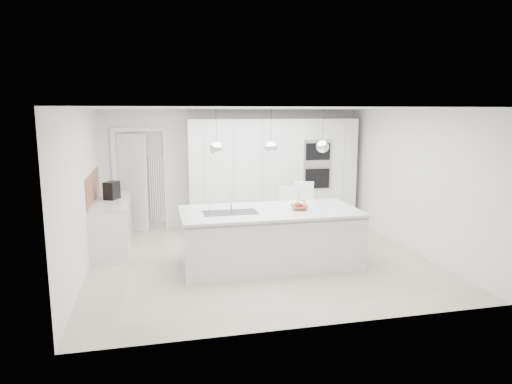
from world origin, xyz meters
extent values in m
plane|color=#BAB098|center=(0.00, 0.00, 0.00)|extent=(5.50, 5.50, 0.00)
plane|color=white|center=(0.00, 2.50, 1.25)|extent=(5.50, 0.00, 5.50)
plane|color=white|center=(-2.75, 0.00, 1.25)|extent=(0.00, 5.00, 5.00)
plane|color=white|center=(0.00, 0.00, 2.50)|extent=(5.50, 5.50, 0.00)
cube|color=white|center=(0.80, 2.20, 1.15)|extent=(3.60, 0.60, 2.30)
cube|color=white|center=(-2.20, 2.42, 1.00)|extent=(0.76, 0.38, 2.00)
cube|color=white|center=(-2.45, 1.20, 0.43)|extent=(0.60, 1.80, 0.86)
cube|color=silver|center=(-2.45, 1.20, 0.88)|extent=(0.62, 1.82, 0.04)
cube|color=#A1633E|center=(-2.74, 1.20, 1.15)|extent=(0.02, 1.80, 0.50)
cube|color=white|center=(0.10, -0.30, 0.43)|extent=(2.80, 1.20, 0.86)
cube|color=silver|center=(0.10, -0.25, 0.88)|extent=(2.84, 1.40, 0.04)
cylinder|color=white|center=(-0.50, -0.10, 1.05)|extent=(0.02, 0.02, 0.30)
sphere|color=white|center=(-0.75, -0.30, 1.90)|extent=(0.20, 0.20, 0.20)
sphere|color=white|center=(0.10, -0.30, 1.90)|extent=(0.20, 0.20, 0.20)
sphere|color=white|center=(0.95, -0.30, 1.90)|extent=(0.20, 0.20, 0.20)
imported|color=#A1633E|center=(0.57, -0.33, 0.94)|extent=(0.32, 0.32, 0.07)
cube|color=black|center=(-2.43, 1.27, 1.06)|extent=(0.29, 0.35, 0.32)
sphere|color=#AF0217|center=(0.58, -0.36, 0.97)|extent=(0.07, 0.07, 0.07)
sphere|color=#AF0217|center=(0.56, -0.28, 0.97)|extent=(0.08, 0.08, 0.08)
torus|color=gold|center=(0.58, -0.34, 1.01)|extent=(0.23, 0.17, 0.21)
camera|label=1|loc=(-1.71, -7.14, 2.45)|focal=32.00mm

